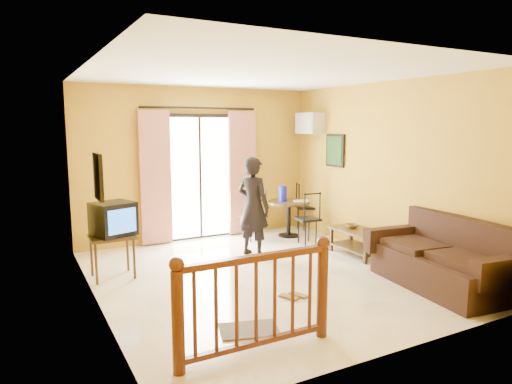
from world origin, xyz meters
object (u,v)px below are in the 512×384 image
television (113,219)px  sofa (444,261)px  coffee_table (358,238)px  standing_person (253,206)px  dining_table (289,209)px

television → sofa: size_ratio=0.31×
coffee_table → sofa: bearing=-89.7°
standing_person → television: bearing=65.8°
dining_table → sofa: 3.32m
television → standing_person: (2.22, 0.07, -0.03)m
television → coffee_table: television is taller
dining_table → television: bearing=-165.7°
sofa → television: bearing=153.8°
television → dining_table: (3.41, 0.87, -0.30)m
coffee_table → dining_table: bearing=100.7°
dining_table → sofa: size_ratio=0.40×
television → standing_person: bearing=-17.3°
dining_table → sofa: (0.32, -3.30, -0.19)m
television → coffee_table: 3.84m
dining_table → coffee_table: size_ratio=0.84×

